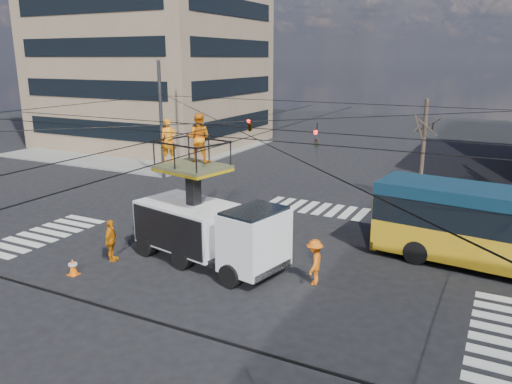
% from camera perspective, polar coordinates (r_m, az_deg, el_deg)
% --- Properties ---
extents(ground, '(120.00, 120.00, 0.00)m').
position_cam_1_polar(ground, '(19.66, -3.57, -9.41)').
color(ground, black).
rests_on(ground, ground).
extents(sidewalk_nw, '(18.00, 18.00, 0.12)m').
position_cam_1_polar(sidewalk_nw, '(47.94, -12.55, 4.99)').
color(sidewalk_nw, slate).
rests_on(sidewalk_nw, ground).
extents(crosswalks, '(22.40, 22.40, 0.02)m').
position_cam_1_polar(crosswalks, '(19.65, -3.57, -9.39)').
color(crosswalks, silver).
rests_on(crosswalks, ground).
extents(overhead_network, '(24.24, 24.24, 8.00)m').
position_cam_1_polar(overhead_network, '(18.68, -3.35, 3.16)').
color(overhead_network, '#2D2D30').
rests_on(overhead_network, ground).
extents(tree_a, '(2.00, 2.00, 6.00)m').
position_cam_1_polar(tree_a, '(29.37, 18.78, 7.41)').
color(tree_a, '#382B21').
rests_on(tree_a, ground).
extents(utility_truck, '(7.33, 3.80, 6.00)m').
position_cam_1_polar(utility_truck, '(20.12, -5.48, -2.77)').
color(utility_truck, black).
rests_on(utility_truck, ground).
extents(traffic_cone, '(0.36, 0.36, 0.68)m').
position_cam_1_polar(traffic_cone, '(20.73, -20.19, -8.01)').
color(traffic_cone, '#FF5F0A').
rests_on(traffic_cone, ground).
extents(worker_ground, '(0.79, 1.13, 1.77)m').
position_cam_1_polar(worker_ground, '(21.41, -16.24, -5.35)').
color(worker_ground, orange).
rests_on(worker_ground, ground).
extents(flagger, '(0.82, 1.21, 1.73)m').
position_cam_1_polar(flagger, '(18.67, 6.70, -7.95)').
color(flagger, '#DE5C0E').
rests_on(flagger, ground).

